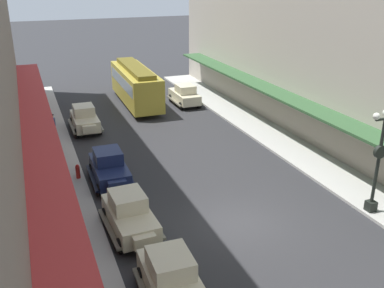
% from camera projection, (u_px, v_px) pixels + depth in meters
% --- Properties ---
extents(ground_plane, '(200.00, 200.00, 0.00)m').
position_uv_depth(ground_plane, '(238.00, 223.00, 20.44)').
color(ground_plane, '#2D2D30').
extents(sidewalk_left, '(3.00, 60.00, 0.15)m').
position_uv_depth(sidewalk_left, '(75.00, 257.00, 17.88)').
color(sidewalk_left, '#B7B5AD').
rests_on(sidewalk_left, ground).
extents(sidewalk_right, '(3.00, 60.00, 0.15)m').
position_uv_depth(sidewalk_right, '(366.00, 194.00, 22.95)').
color(sidewalk_right, '#B7B5AD').
rests_on(sidewalk_right, ground).
extents(parked_car_0, '(2.18, 4.28, 1.84)m').
position_uv_depth(parked_car_0, '(109.00, 167.00, 24.14)').
color(parked_car_0, '#19234C').
rests_on(parked_car_0, ground).
extents(parked_car_1, '(2.27, 4.31, 1.84)m').
position_uv_depth(parked_car_1, '(130.00, 213.00, 19.47)').
color(parked_car_1, beige).
rests_on(parked_car_1, ground).
extents(parked_car_2, '(2.15, 4.27, 1.84)m').
position_uv_depth(parked_car_2, '(85.00, 118.00, 32.19)').
color(parked_car_2, beige).
rests_on(parked_car_2, ground).
extents(parked_car_3, '(2.15, 4.26, 1.84)m').
position_uv_depth(parked_car_3, '(185.00, 94.00, 38.41)').
color(parked_car_3, beige).
rests_on(parked_car_3, ground).
extents(parked_car_4, '(2.23, 4.29, 1.84)m').
position_uv_depth(parked_car_4, '(173.00, 280.00, 15.25)').
color(parked_car_4, beige).
rests_on(parked_car_4, ground).
extents(streetcar, '(2.72, 9.65, 3.46)m').
position_uv_depth(streetcar, '(136.00, 84.00, 38.09)').
color(streetcar, gold).
rests_on(streetcar, ground).
extents(lamp_post_with_clock, '(1.42, 0.44, 5.16)m').
position_uv_depth(lamp_post_with_clock, '(379.00, 157.00, 20.23)').
color(lamp_post_with_clock, black).
rests_on(lamp_post_with_clock, sidewalk_right).
extents(fire_hydrant, '(0.24, 0.24, 0.82)m').
position_uv_depth(fire_hydrant, '(78.00, 171.00, 24.49)').
color(fire_hydrant, '#B21E19').
rests_on(fire_hydrant, sidewalk_left).
extents(pedestrian_0, '(0.36, 0.24, 1.64)m').
position_uv_depth(pedestrian_0, '(51.00, 145.00, 27.02)').
color(pedestrian_0, '#4C4238').
rests_on(pedestrian_0, sidewalk_left).
extents(pedestrian_1, '(0.36, 0.28, 1.67)m').
position_uv_depth(pedestrian_1, '(44.00, 118.00, 31.95)').
color(pedestrian_1, '#2D2D33').
rests_on(pedestrian_1, sidewalk_left).
extents(pedestrian_2, '(0.36, 0.28, 1.67)m').
position_uv_depth(pedestrian_2, '(53.00, 126.00, 30.37)').
color(pedestrian_2, slate).
rests_on(pedestrian_2, sidewalk_left).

